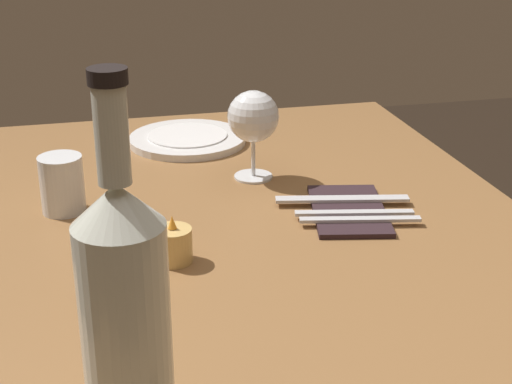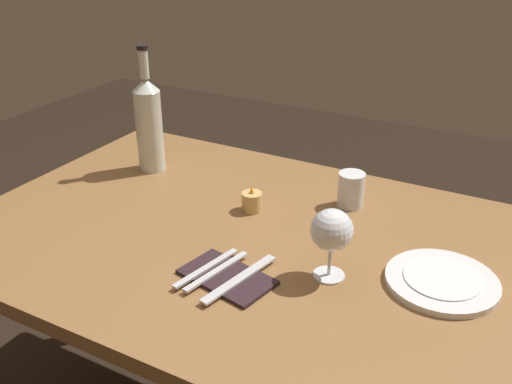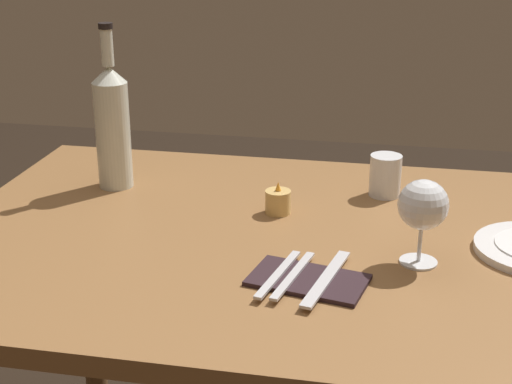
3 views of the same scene
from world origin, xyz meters
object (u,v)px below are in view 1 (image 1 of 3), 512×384
Objects in this scene: folded_napkin at (349,210)px; dinner_plate at (188,139)px; water_tumbler at (62,187)px; table_knife at (342,199)px; votive_candle at (173,246)px; wine_bottle at (126,326)px; fork_inner at (354,213)px; fork_outer at (360,219)px; wine_glass_left at (253,118)px.

dinner_plate is at bearing 25.87° from folded_napkin.
water_tumbler is 0.43× the size of table_knife.
votive_candle is at bearing 114.22° from table_knife.
water_tumbler reaches higher than folded_napkin.
wine_bottle is at bearing 167.09° from votive_candle.
dinner_plate is 1.08× the size of table_knife.
fork_inner is at bearing 180.00° from folded_napkin.
fork_inner and table_knife have the same top height.
fork_inner and fork_outer have the same top height.
wine_bottle is at bearing 158.14° from wine_glass_left.
wine_bottle is 1.70× the size of table_knife.
wine_glass_left is 2.28× the size of votive_candle.
votive_candle is at bearing 147.59° from wine_glass_left.
dinner_plate is 0.46m from fork_inner.
wine_glass_left is at bearing 31.11° from folded_napkin.
dinner_plate is 0.43m from folded_napkin.
dinner_plate reaches higher than folded_napkin.
wine_glass_left is 0.25m from dinner_plate.
water_tumbler is 0.25m from votive_candle.
folded_napkin is (0.10, -0.28, -0.02)m from votive_candle.
table_knife is at bearing -100.55° from water_tumbler.
water_tumbler is (0.58, 0.06, -0.10)m from wine_bottle.
wine_bottle is 1.58× the size of dinner_plate.
folded_napkin is 0.99× the size of table_knife.
folded_napkin is at bearing -148.89° from wine_glass_left.
votive_candle is (-0.21, -0.14, -0.02)m from water_tumbler.
table_knife reaches higher than folded_napkin.
fork_inner is 1.00× the size of fork_outer.
fork_inner reaches higher than folded_napkin.
water_tumbler is 0.40× the size of dinner_plate.
votive_candle is at bearing -12.91° from wine_bottle.
wine_glass_left is 0.21m from table_knife.
wine_bottle is at bearing 168.15° from dinner_plate.
fork_outer is (-0.16, -0.43, -0.03)m from water_tumbler.
folded_napkin is (-0.18, -0.11, -0.10)m from wine_glass_left.
dinner_plate is 0.48m from fork_outer.
wine_bottle is at bearing -174.62° from water_tumbler.
water_tumbler reaches higher than table_knife.
folded_napkin is 0.03m from fork_inner.
wine_bottle is at bearing 140.49° from fork_inner.
wine_glass_left is 0.85× the size of fork_outer.
table_knife is (0.50, -0.37, -0.13)m from wine_bottle.
wine_bottle is at bearing 138.87° from fork_outer.
table_knife is (-0.08, -0.43, -0.03)m from water_tumbler.
water_tumbler is (-0.07, 0.32, -0.07)m from wine_glass_left.
dinner_plate is at bearing 24.50° from fork_inner.
fork_outer is (0.05, -0.28, -0.01)m from votive_candle.
fork_inner is 0.05m from table_knife.
folded_napkin is (0.47, -0.37, -0.14)m from wine_bottle.
fork_outer is (-0.05, 0.00, 0.01)m from folded_napkin.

